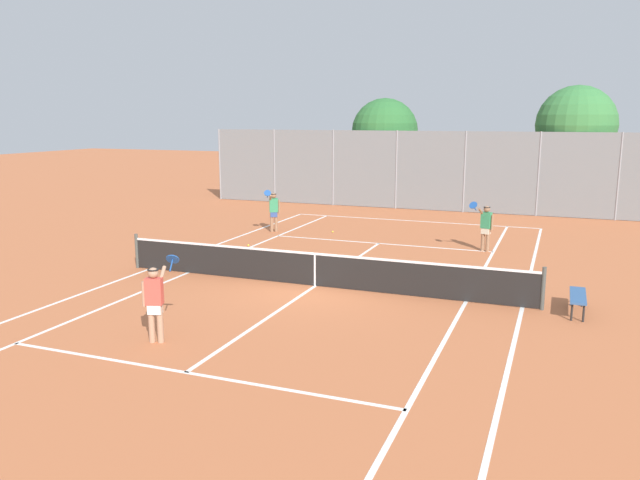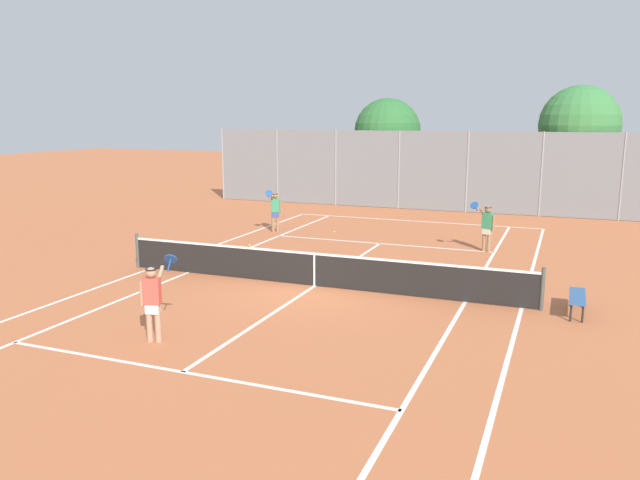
{
  "view_description": "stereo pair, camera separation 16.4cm",
  "coord_description": "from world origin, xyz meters",
  "px_view_note": "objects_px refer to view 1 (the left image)",
  "views": [
    {
      "loc": [
        6.2,
        -15.52,
        4.61
      ],
      "look_at": [
        -0.44,
        1.5,
        1.0
      ],
      "focal_mm": 35.0,
      "sensor_mm": 36.0,
      "label": 1
    },
    {
      "loc": [
        6.36,
        -15.46,
        4.61
      ],
      "look_at": [
        -0.44,
        1.5,
        1.0
      ],
      "focal_mm": 35.0,
      "sensor_mm": 36.0,
      "label": 2
    }
  ],
  "objects_px": {
    "player_far_right": "(486,225)",
    "tree_behind_left": "(383,134)",
    "loose_tennis_ball_1": "(501,304)",
    "tree_behind_right": "(573,127)",
    "player_near_side": "(155,299)",
    "loose_tennis_ball_2": "(333,232)",
    "courtside_bench": "(578,297)",
    "player_far_left": "(274,209)",
    "tennis_net": "(315,268)",
    "loose_tennis_ball_0": "(248,245)"
  },
  "relations": [
    {
      "from": "loose_tennis_ball_1",
      "to": "courtside_bench",
      "type": "relative_size",
      "value": 0.04
    },
    {
      "from": "loose_tennis_ball_2",
      "to": "tree_behind_left",
      "type": "distance_m",
      "value": 10.19
    },
    {
      "from": "player_near_side",
      "to": "tree_behind_left",
      "type": "height_order",
      "value": "tree_behind_left"
    },
    {
      "from": "player_far_left",
      "to": "loose_tennis_ball_1",
      "type": "height_order",
      "value": "player_far_left"
    },
    {
      "from": "tennis_net",
      "to": "courtside_bench",
      "type": "relative_size",
      "value": 8.0
    },
    {
      "from": "loose_tennis_ball_0",
      "to": "tennis_net",
      "type": "bearing_deg",
      "value": -44.41
    },
    {
      "from": "tennis_net",
      "to": "loose_tennis_ball_0",
      "type": "relative_size",
      "value": 181.82
    },
    {
      "from": "player_far_left",
      "to": "player_far_right",
      "type": "bearing_deg",
      "value": -4.97
    },
    {
      "from": "loose_tennis_ball_1",
      "to": "tree_behind_right",
      "type": "xyz_separation_m",
      "value": [
        1.52,
        17.31,
        4.1
      ]
    },
    {
      "from": "player_near_side",
      "to": "loose_tennis_ball_2",
      "type": "height_order",
      "value": "player_near_side"
    },
    {
      "from": "tree_behind_left",
      "to": "loose_tennis_ball_2",
      "type": "bearing_deg",
      "value": -86.18
    },
    {
      "from": "loose_tennis_ball_1",
      "to": "tree_behind_left",
      "type": "distance_m",
      "value": 19.41
    },
    {
      "from": "loose_tennis_ball_0",
      "to": "player_near_side",
      "type": "bearing_deg",
      "value": -73.3
    },
    {
      "from": "player_near_side",
      "to": "tree_behind_right",
      "type": "bearing_deg",
      "value": 70.6
    },
    {
      "from": "tree_behind_left",
      "to": "player_far_right",
      "type": "bearing_deg",
      "value": -58.03
    },
    {
      "from": "player_far_left",
      "to": "loose_tennis_ball_0",
      "type": "distance_m",
      "value": 3.09
    },
    {
      "from": "player_far_left",
      "to": "loose_tennis_ball_2",
      "type": "bearing_deg",
      "value": 17.71
    },
    {
      "from": "loose_tennis_ball_2",
      "to": "tree_behind_right",
      "type": "height_order",
      "value": "tree_behind_right"
    },
    {
      "from": "player_near_side",
      "to": "loose_tennis_ball_2",
      "type": "relative_size",
      "value": 26.88
    },
    {
      "from": "player_near_side",
      "to": "player_far_left",
      "type": "distance_m",
      "value": 12.81
    },
    {
      "from": "player_far_right",
      "to": "tree_behind_left",
      "type": "relative_size",
      "value": 0.32
    },
    {
      "from": "player_far_left",
      "to": "tennis_net",
      "type": "bearing_deg",
      "value": -56.89
    },
    {
      "from": "player_near_side",
      "to": "tree_behind_right",
      "type": "relative_size",
      "value": 0.29
    },
    {
      "from": "player_far_left",
      "to": "tree_behind_left",
      "type": "xyz_separation_m",
      "value": [
        1.66,
        10.2,
        2.81
      ]
    },
    {
      "from": "tennis_net",
      "to": "courtside_bench",
      "type": "height_order",
      "value": "tennis_net"
    },
    {
      "from": "player_far_right",
      "to": "loose_tennis_ball_1",
      "type": "xyz_separation_m",
      "value": [
        1.15,
        -6.37,
        -0.89
      ]
    },
    {
      "from": "loose_tennis_ball_0",
      "to": "loose_tennis_ball_2",
      "type": "distance_m",
      "value": 4.15
    },
    {
      "from": "loose_tennis_ball_1",
      "to": "courtside_bench",
      "type": "xyz_separation_m",
      "value": [
        1.76,
        -0.02,
        0.38
      ]
    },
    {
      "from": "player_far_left",
      "to": "loose_tennis_ball_2",
      "type": "height_order",
      "value": "player_far_left"
    },
    {
      "from": "tennis_net",
      "to": "player_far_left",
      "type": "distance_m",
      "value": 8.54
    },
    {
      "from": "loose_tennis_ball_0",
      "to": "tree_behind_right",
      "type": "height_order",
      "value": "tree_behind_right"
    },
    {
      "from": "tennis_net",
      "to": "tree_behind_left",
      "type": "height_order",
      "value": "tree_behind_left"
    },
    {
      "from": "player_far_right",
      "to": "loose_tennis_ball_0",
      "type": "distance_m",
      "value": 8.46
    },
    {
      "from": "player_far_right",
      "to": "tree_behind_right",
      "type": "bearing_deg",
      "value": 76.26
    },
    {
      "from": "courtside_bench",
      "to": "tree_behind_right",
      "type": "distance_m",
      "value": 17.73
    },
    {
      "from": "tennis_net",
      "to": "loose_tennis_ball_1",
      "type": "relative_size",
      "value": 181.82
    },
    {
      "from": "tennis_net",
      "to": "loose_tennis_ball_0",
      "type": "bearing_deg",
      "value": 135.59
    },
    {
      "from": "loose_tennis_ball_2",
      "to": "tree_behind_left",
      "type": "bearing_deg",
      "value": 93.82
    },
    {
      "from": "tennis_net",
      "to": "player_far_left",
      "type": "xyz_separation_m",
      "value": [
        -4.66,
        7.14,
        0.42
      ]
    },
    {
      "from": "loose_tennis_ball_0",
      "to": "tree_behind_right",
      "type": "xyz_separation_m",
      "value": [
        10.8,
        13.14,
        4.1
      ]
    },
    {
      "from": "loose_tennis_ball_2",
      "to": "player_near_side",
      "type": "bearing_deg",
      "value": -86.03
    },
    {
      "from": "player_near_side",
      "to": "player_far_right",
      "type": "bearing_deg",
      "value": 65.63
    },
    {
      "from": "player_far_left",
      "to": "loose_tennis_ball_1",
      "type": "xyz_separation_m",
      "value": [
        9.64,
        -7.11,
        -0.89
      ]
    },
    {
      "from": "loose_tennis_ball_2",
      "to": "tree_behind_right",
      "type": "xyz_separation_m",
      "value": [
        8.87,
        9.47,
        4.1
      ]
    },
    {
      "from": "tree_behind_right",
      "to": "player_near_side",
      "type": "bearing_deg",
      "value": -109.4
    },
    {
      "from": "courtside_bench",
      "to": "loose_tennis_ball_0",
      "type": "bearing_deg",
      "value": 159.22
    },
    {
      "from": "loose_tennis_ball_0",
      "to": "loose_tennis_ball_2",
      "type": "relative_size",
      "value": 1.0
    },
    {
      "from": "courtside_bench",
      "to": "loose_tennis_ball_1",
      "type": "bearing_deg",
      "value": 179.4
    },
    {
      "from": "loose_tennis_ball_1",
      "to": "courtside_bench",
      "type": "height_order",
      "value": "courtside_bench"
    },
    {
      "from": "loose_tennis_ball_2",
      "to": "tree_behind_left",
      "type": "xyz_separation_m",
      "value": [
        -0.63,
        9.47,
        3.7
      ]
    }
  ]
}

